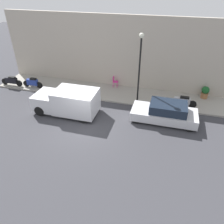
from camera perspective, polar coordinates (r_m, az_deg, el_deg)
ground_plane at (r=14.22m, az=-6.92°, el=-3.72°), size 60.00×60.00×0.00m
sidewalk at (r=18.12m, az=-1.29°, el=5.17°), size 2.87×18.77×0.12m
building_facade at (r=18.46m, az=0.06°, el=15.31°), size 0.30×18.77×5.85m
parked_car at (r=14.75m, az=13.72°, el=-0.12°), size 1.83×4.25×1.32m
delivery_van at (r=15.37m, az=-11.66°, el=2.79°), size 2.01×4.43×1.77m
motorcycle_black at (r=20.88m, az=-24.76°, el=7.45°), size 0.30×2.00×0.83m
motorcycle_red at (r=18.15m, az=-11.09°, el=6.19°), size 0.30×2.04×0.71m
motorcycle_blue at (r=19.82m, az=-20.04°, el=7.26°), size 0.30×1.79×0.85m
scooter_silver at (r=16.58m, az=17.83°, el=2.74°), size 0.30×2.09×0.82m
streetlamp at (r=15.32m, az=7.32°, el=13.40°), size 0.34×0.34×5.06m
potted_plant at (r=18.38m, az=23.14°, el=4.81°), size 0.58×0.58×0.96m
cafe_chair at (r=18.70m, az=0.70°, el=8.12°), size 0.40×0.40×0.93m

